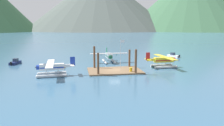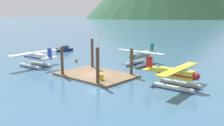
{
  "view_description": "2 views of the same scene",
  "coord_description": "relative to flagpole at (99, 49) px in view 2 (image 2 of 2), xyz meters",
  "views": [
    {
      "loc": [
        -8.41,
        -45.43,
        9.96
      ],
      "look_at": [
        -0.48,
        0.67,
        1.81
      ],
      "focal_mm": 33.53,
      "sensor_mm": 36.0,
      "label": 1
    },
    {
      "loc": [
        27.76,
        -28.22,
        9.9
      ],
      "look_at": [
        0.29,
        3.63,
        1.59
      ],
      "focal_mm": 40.74,
      "sensor_mm": 36.0,
      "label": 2
    }
  ],
  "objects": [
    {
      "name": "piling_far_left",
      "position": [
        -5.56,
        3.97,
        -1.84
      ],
      "size": [
        0.48,
        0.48,
        5.43
      ],
      "primitive_type": "cylinder",
      "color": "brown",
      "rests_on": "ground"
    },
    {
      "name": "fuel_drum",
      "position": [
        1.9,
        -1.61,
        -3.81
      ],
      "size": [
        0.62,
        0.62,
        0.88
      ],
      "color": "gold",
      "rests_on": "dock_platform"
    },
    {
      "name": "seaplane_white_port_aft",
      "position": [
        -14.73,
        -1.87,
        -2.98
      ],
      "size": [
        7.97,
        10.47,
        3.84
      ],
      "color": "#B7BABF",
      "rests_on": "ground"
    },
    {
      "name": "piling_far_right",
      "position": [
        3.04,
        4.13,
        -2.33
      ],
      "size": [
        0.48,
        0.48,
        4.45
      ],
      "primitive_type": "cylinder",
      "color": "brown",
      "rests_on": "ground"
    },
    {
      "name": "ground_plane",
      "position": [
        -1.32,
        0.5,
        -4.55
      ],
      "size": [
        1200.0,
        1200.0,
        0.0
      ],
      "primitive_type": "plane",
      "color": "#38607F"
    },
    {
      "name": "boat_navy_open_west",
      "position": [
        -26.02,
        14.28,
        -4.07
      ],
      "size": [
        2.31,
        4.83,
        1.5
      ],
      "color": "navy",
      "rests_on": "ground"
    },
    {
      "name": "seaplane_silver_bow_centre",
      "position": [
        -0.77,
        12.19,
        -2.98
      ],
      "size": [
        10.41,
        7.98,
        3.84
      ],
      "color": "#B7BABF",
      "rests_on": "ground"
    },
    {
      "name": "piling_near_right",
      "position": [
        2.56,
        -3.05,
        -1.91
      ],
      "size": [
        0.49,
        0.49,
        5.3
      ],
      "primitive_type": "cylinder",
      "color": "brown",
      "rests_on": "ground"
    },
    {
      "name": "flagpole",
      "position": [
        0.0,
        0.0,
        0.0
      ],
      "size": [
        0.95,
        0.1,
        6.94
      ],
      "color": "silver",
      "rests_on": "dock_platform"
    },
    {
      "name": "piling_near_left",
      "position": [
        -5.39,
        -2.94,
        -2.19
      ],
      "size": [
        0.46,
        0.46,
        4.73
      ],
      "primitive_type": "cylinder",
      "color": "brown",
      "rests_on": "ground"
    },
    {
      "name": "mooring_buoy",
      "position": [
        -12.73,
        6.43,
        -4.24
      ],
      "size": [
        0.62,
        0.62,
        0.62
      ],
      "primitive_type": "sphere",
      "color": "orange",
      "rests_on": "ground"
    },
    {
      "name": "dock_platform",
      "position": [
        -1.32,
        0.5,
        -4.4
      ],
      "size": [
        11.87,
        8.07,
        0.3
      ],
      "primitive_type": "cube",
      "color": "brown",
      "rests_on": "ground"
    },
    {
      "name": "seaplane_yellow_stbd_fwd",
      "position": [
        11.43,
        2.87,
        -2.98
      ],
      "size": [
        7.98,
        10.45,
        3.84
      ],
      "color": "#B7BABF",
      "rests_on": "ground"
    }
  ]
}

